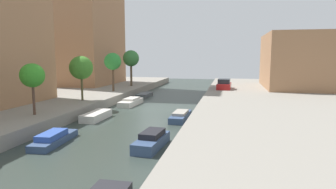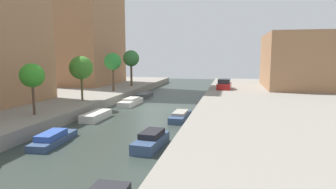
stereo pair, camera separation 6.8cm
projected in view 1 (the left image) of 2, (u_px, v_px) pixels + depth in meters
ground_plane at (152, 109)px, 31.02m from camera, size 84.00×84.00×0.00m
quay_left at (29, 100)px, 34.08m from camera, size 20.00×64.00×1.00m
quay_right at (304, 110)px, 27.83m from camera, size 20.00×64.00×1.00m
apartment_tower_far at (82, 0)px, 47.32m from camera, size 10.00×12.77×27.24m
low_block_right at (300, 61)px, 42.57m from camera, size 10.00×13.81×7.88m
street_tree_1 at (32, 76)px, 22.81m from camera, size 1.90×1.90×4.09m
street_tree_2 at (81, 68)px, 30.25m from camera, size 2.44×2.44×4.65m
street_tree_3 at (113, 62)px, 38.27m from camera, size 2.25×2.25×5.06m
street_tree_4 at (131, 59)px, 45.26m from camera, size 2.51×2.51×5.54m
parked_car at (224, 85)px, 41.20m from camera, size 2.04×4.25×1.45m
moored_boat_left_1 at (54, 139)px, 18.82m from camera, size 1.57×4.32×0.81m
moored_boat_left_2 at (96, 116)px, 25.99m from camera, size 1.43×3.79×0.67m
moored_boat_left_3 at (131, 102)px, 33.65m from camera, size 1.72×4.49×0.81m
moored_boat_left_4 at (144, 95)px, 40.57m from camera, size 1.55×3.53×0.49m
moored_boat_right_1 at (152, 141)px, 18.04m from camera, size 1.60×3.76×1.02m
moored_boat_right_2 at (181, 116)px, 25.92m from camera, size 1.41×4.40×0.77m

